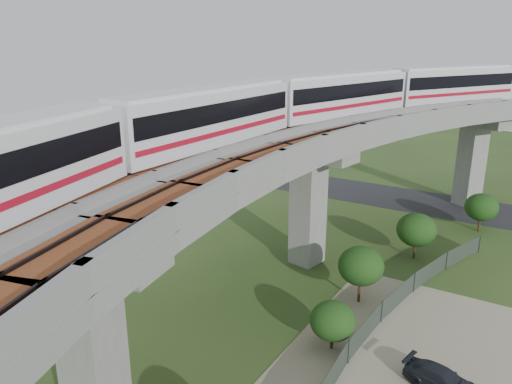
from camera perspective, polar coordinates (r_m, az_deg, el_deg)
ground at (r=32.36m, az=-4.11°, el=-14.31°), size 160.00×160.00×0.00m
asphalt_road at (r=57.26m, az=13.55°, el=-0.27°), size 60.00×8.00×0.03m
viaduct at (r=26.65m, az=2.22°, el=0.06°), size 19.58×73.98×11.40m
metro_train at (r=34.72m, az=5.17°, el=9.62°), size 15.24×60.66×3.64m
fence at (r=28.30m, az=13.05°, el=-18.16°), size 3.87×38.73×1.50m
tree_0 at (r=49.02m, az=24.37°, el=-1.59°), size 2.90×2.90×3.53m
tree_1 at (r=41.18m, az=17.87°, el=-4.13°), size 3.09×3.09×3.76m
tree_2 at (r=33.59m, az=11.89°, el=-8.27°), size 3.00×3.00×3.92m
tree_3 at (r=29.06m, az=8.75°, el=-14.34°), size 2.59×2.59×2.91m
car_dark at (r=28.23m, az=20.45°, el=-19.41°), size 4.00×2.22×1.10m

